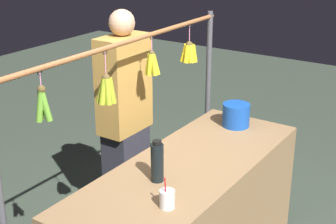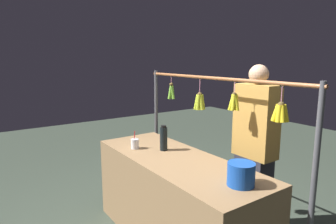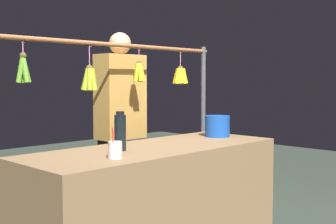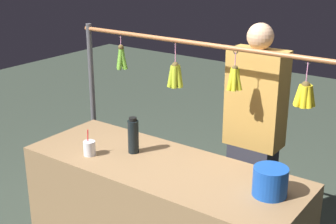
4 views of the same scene
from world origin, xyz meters
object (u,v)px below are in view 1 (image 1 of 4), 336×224
at_px(water_bottle, 157,162).
at_px(blue_bucket, 236,115).
at_px(vendor_person, 125,125).
at_px(drink_cup, 167,199).

bearing_deg(water_bottle, blue_bucket, 179.82).
bearing_deg(blue_bucket, water_bottle, -0.18).
distance_m(water_bottle, vendor_person, 0.92).
height_order(water_bottle, drink_cup, water_bottle).
height_order(water_bottle, blue_bucket, water_bottle).
relative_size(drink_cup, vendor_person, 0.11).
bearing_deg(vendor_person, blue_bucket, 122.35).
distance_m(water_bottle, blue_bucket, 1.03).
xyz_separation_m(water_bottle, vendor_person, (-0.58, -0.70, -0.13)).
bearing_deg(drink_cup, water_bottle, -135.31).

